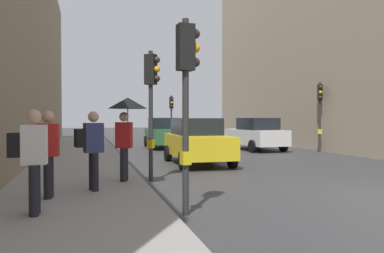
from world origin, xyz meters
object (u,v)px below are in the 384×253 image
Objects in this scene: pedestrian_with_umbrella at (127,116)px; car_white_compact at (256,134)px; traffic_light_near_left at (187,80)px; pedestrian_with_black_backpack at (32,155)px; pedestrian_in_red_jacket at (48,150)px; traffic_light_near_right at (152,91)px; traffic_light_mid_street at (320,104)px; car_green_estate at (164,133)px; pedestrian_with_grey_backpack at (92,146)px; traffic_light_far_median at (171,110)px; car_yellow_taxi at (197,141)px.

car_white_compact is at bearing 50.04° from pedestrian_with_umbrella.
pedestrian_with_black_backpack is (-2.66, 0.06, -1.31)m from traffic_light_near_left.
traffic_light_near_right is at bearing 44.34° from pedestrian_in_red_jacket.
traffic_light_mid_street is 2.03× the size of pedestrian_in_red_jacket.
car_green_estate is 2.39× the size of pedestrian_with_grey_backpack.
traffic_light_mid_street is 13.10m from pedestrian_with_umbrella.
car_green_estate is 12.88m from pedestrian_with_umbrella.
car_green_estate is 1.98× the size of pedestrian_with_umbrella.
car_green_estate is (-7.21, 4.78, -1.60)m from traffic_light_mid_street.
pedestrian_with_grey_backpack is at bearing 34.48° from pedestrian_in_red_jacket.
traffic_light_far_median is at bearing 71.55° from pedestrian_with_black_backpack.
traffic_light_mid_street reaches higher than car_yellow_taxi.
car_white_compact is 2.44× the size of pedestrian_in_red_jacket.
traffic_light_mid_street is at bearing 47.35° from traffic_light_near_left.
traffic_light_near_right is 1.28m from pedestrian_with_umbrella.
car_white_compact is 13.82m from pedestrian_with_grey_backpack.
traffic_light_near_left is 1.00× the size of traffic_light_mid_street.
pedestrian_with_grey_backpack is (-1.66, -1.87, -1.36)m from traffic_light_near_right.
pedestrian_with_umbrella reaches higher than car_yellow_taxi.
traffic_light_near_right is at bearing 48.42° from pedestrian_with_grey_backpack.
car_white_compact is 14.82m from pedestrian_in_red_jacket.
pedestrian_in_red_jacket is (0.14, 1.39, -0.03)m from pedestrian_with_black_backpack.
car_yellow_taxi is 8.11m from car_green_estate.
pedestrian_with_black_backpack reaches higher than car_green_estate.
pedestrian_with_black_backpack is at bearing -109.05° from car_green_estate.
car_green_estate is (2.67, 15.52, -1.60)m from traffic_light_near_left.
traffic_light_far_median is at bearing 78.47° from traffic_light_near_left.
traffic_light_near_right is 0.84× the size of car_white_compact.
pedestrian_in_red_jacket is at bearing -109.30° from traffic_light_far_median.
pedestrian_in_red_jacket is (-9.70, -11.20, 0.25)m from car_white_compact.
pedestrian_with_black_backpack is at bearing -121.43° from pedestrian_with_umbrella.
traffic_light_near_left is 7.94m from car_yellow_taxi.
car_white_compact is at bearing 144.73° from traffic_light_mid_street.
car_white_compact is (7.18, 12.65, -1.60)m from traffic_light_near_left.
pedestrian_in_red_jacket is at bearing -110.26° from car_green_estate.
pedestrian_with_umbrella reaches higher than car_white_compact.
pedestrian_in_red_jacket is (-5.19, -14.07, 0.25)m from car_green_estate.
car_white_compact is at bearing 50.18° from pedestrian_with_grey_backpack.
traffic_light_near_left is at bearing -107.54° from car_yellow_taxi.
traffic_light_mid_street is at bearing 40.38° from pedestrian_with_black_backpack.
traffic_light_near_left is 0.85× the size of car_yellow_taxi.
pedestrian_with_umbrella reaches higher than car_green_estate.
pedestrian_with_umbrella is 3.68m from pedestrian_with_black_backpack.
traffic_light_near_right reaches higher than traffic_light_near_left.
pedestrian_with_black_backpack is 2.22m from pedestrian_with_grey_backpack.
car_white_compact is (4.51, -2.87, 0.00)m from car_green_estate.
traffic_light_far_median is at bearing 74.10° from pedestrian_with_umbrella.
traffic_light_near_left reaches higher than pedestrian_in_red_jacket.
traffic_light_far_median is 1.90× the size of pedestrian_in_red_jacket.
traffic_light_near_right is 11.43m from car_white_compact.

